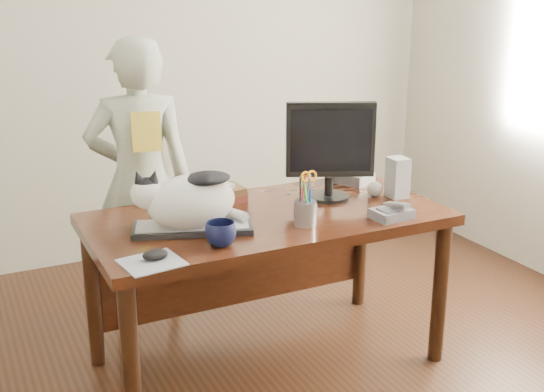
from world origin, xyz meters
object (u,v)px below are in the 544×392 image
(person, at_px, (140,181))
(mouse, at_px, (155,255))
(phone, at_px, (392,213))
(speaker, at_px, (398,177))
(keyboard, at_px, (192,227))
(pen_cup, at_px, (305,210))
(calculator, at_px, (351,177))
(cat, at_px, (188,199))
(baseball, at_px, (375,189))
(book_stack, at_px, (218,194))
(coffee_mug, at_px, (221,234))
(monitor, at_px, (330,145))
(desk, at_px, (260,239))

(person, bearing_deg, mouse, 89.71)
(phone, distance_m, speaker, 0.33)
(person, bearing_deg, keyboard, 102.14)
(pen_cup, height_order, calculator, pen_cup)
(cat, height_order, pen_cup, cat)
(cat, xyz_separation_m, calculator, (1.01, 0.32, -0.11))
(speaker, bearing_deg, calculator, 104.26)
(phone, relative_size, baseball, 2.41)
(pen_cup, xyz_separation_m, phone, (0.39, -0.09, -0.04))
(person, bearing_deg, calculator, 165.92)
(keyboard, bearing_deg, book_stack, 71.93)
(speaker, xyz_separation_m, baseball, (-0.09, 0.05, -0.06))
(coffee_mug, bearing_deg, monitor, 25.51)
(desk, height_order, monitor, monitor)
(pen_cup, distance_m, person, 1.07)
(phone, bearing_deg, calculator, 71.79)
(cat, xyz_separation_m, phone, (0.86, -0.24, -0.11))
(calculator, bearing_deg, monitor, -165.48)
(monitor, bearing_deg, keyboard, -146.61)
(keyboard, xyz_separation_m, baseball, (0.97, 0.07, 0.02))
(monitor, bearing_deg, person, 160.59)
(coffee_mug, height_order, phone, coffee_mug)
(cat, bearing_deg, desk, 37.51)
(cat, xyz_separation_m, pen_cup, (0.48, -0.15, -0.07))
(monitor, distance_m, person, 1.04)
(coffee_mug, distance_m, speaker, 1.04)
(cat, height_order, monitor, monitor)
(baseball, xyz_separation_m, calculator, (0.03, 0.26, -0.01))
(desk, xyz_separation_m, mouse, (-0.61, -0.38, 0.17))
(cat, distance_m, baseball, 0.99)
(desk, bearing_deg, mouse, -148.39)
(desk, xyz_separation_m, keyboard, (-0.38, -0.13, 0.16))
(baseball, bearing_deg, mouse, -165.51)
(keyboard, xyz_separation_m, person, (0.00, 0.82, -0.01))
(monitor, height_order, person, person)
(coffee_mug, xyz_separation_m, person, (-0.04, 1.03, -0.04))
(desk, xyz_separation_m, cat, (-0.39, -0.13, 0.29))
(keyboard, relative_size, monitor, 1.13)
(desk, height_order, calculator, calculator)
(baseball, bearing_deg, desk, 173.70)
(coffee_mug, relative_size, baseball, 1.67)
(cat, xyz_separation_m, monitor, (0.75, 0.12, 0.13))
(coffee_mug, bearing_deg, person, 92.33)
(pen_cup, distance_m, baseball, 0.55)
(pen_cup, relative_size, person, 0.16)
(desk, xyz_separation_m, phone, (0.47, -0.37, 0.17))
(monitor, distance_m, speaker, 0.38)
(desk, height_order, speaker, speaker)
(desk, xyz_separation_m, person, (-0.37, 0.68, 0.15))
(mouse, bearing_deg, person, 69.56)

